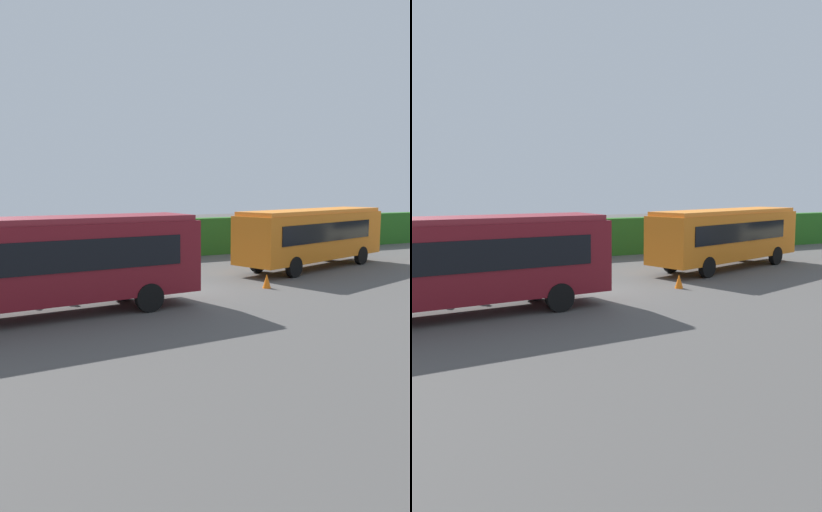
# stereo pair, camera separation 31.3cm
# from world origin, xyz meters

# --- Properties ---
(ground_plane) EXTENTS (112.39, 112.39, 0.00)m
(ground_plane) POSITION_xyz_m (0.00, 0.00, 0.00)
(ground_plane) COLOR #514F4C
(bus_maroon) EXTENTS (10.73, 3.39, 3.27)m
(bus_maroon) POSITION_xyz_m (-5.46, -1.91, 1.88)
(bus_maroon) COLOR maroon
(bus_maroon) RESTS_ON ground_plane
(bus_orange) EXTENTS (10.26, 5.48, 3.09)m
(bus_orange) POSITION_xyz_m (9.05, 2.94, 1.79)
(bus_orange) COLOR orange
(bus_orange) RESTS_ON ground_plane
(person_center) EXTENTS (0.45, 0.50, 1.67)m
(person_center) POSITION_xyz_m (-6.03, 1.18, 0.87)
(person_center) COLOR black
(person_center) RESTS_ON ground_plane
(person_right) EXTENTS (0.34, 0.45, 1.87)m
(person_right) POSITION_xyz_m (-4.78, 1.41, 1.00)
(person_right) COLOR silver
(person_right) RESTS_ON ground_plane
(hedge_row) EXTENTS (68.19, 1.00, 2.31)m
(hedge_row) POSITION_xyz_m (0.00, 10.57, 1.16)
(hedge_row) COLOR #27651F
(hedge_row) RESTS_ON ground_plane
(traffic_cone) EXTENTS (0.36, 0.36, 0.60)m
(traffic_cone) POSITION_xyz_m (3.85, -0.82, 0.30)
(traffic_cone) COLOR orange
(traffic_cone) RESTS_ON ground_plane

